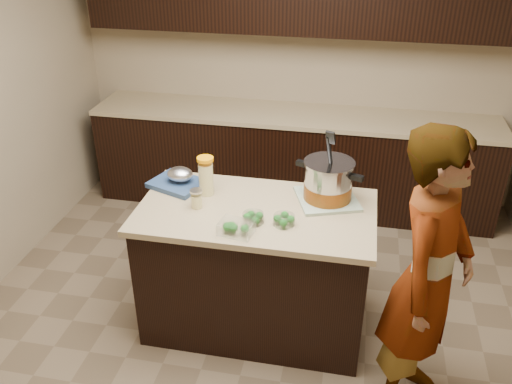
{
  "coord_description": "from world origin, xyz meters",
  "views": [
    {
      "loc": [
        0.56,
        -2.81,
        2.6
      ],
      "look_at": [
        0.0,
        0.0,
        1.02
      ],
      "focal_mm": 38.0,
      "sensor_mm": 36.0,
      "label": 1
    }
  ],
  "objects_px": {
    "island": "(256,268)",
    "person": "(428,279)",
    "stock_pot": "(328,183)",
    "lemonade_pitcher": "(206,177)"
  },
  "relations": [
    {
      "from": "island",
      "to": "person",
      "type": "xyz_separation_m",
      "value": [
        1.0,
        -0.44,
        0.4
      ]
    },
    {
      "from": "lemonade_pitcher",
      "to": "person",
      "type": "distance_m",
      "value": 1.47
    },
    {
      "from": "island",
      "to": "person",
      "type": "relative_size",
      "value": 0.86
    },
    {
      "from": "island",
      "to": "person",
      "type": "distance_m",
      "value": 1.16
    },
    {
      "from": "lemonade_pitcher",
      "to": "person",
      "type": "bearing_deg",
      "value": -23.07
    },
    {
      "from": "stock_pot",
      "to": "person",
      "type": "height_order",
      "value": "person"
    },
    {
      "from": "island",
      "to": "lemonade_pitcher",
      "type": "height_order",
      "value": "lemonade_pitcher"
    },
    {
      "from": "island",
      "to": "person",
      "type": "bearing_deg",
      "value": -24.0
    },
    {
      "from": "island",
      "to": "person",
      "type": "height_order",
      "value": "person"
    },
    {
      "from": "person",
      "to": "island",
      "type": "bearing_deg",
      "value": 90.1
    }
  ]
}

